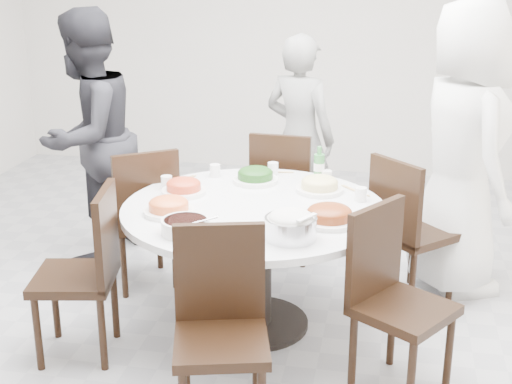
% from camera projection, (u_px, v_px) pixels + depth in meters
% --- Properties ---
extents(floor, '(6.00, 6.00, 0.01)m').
position_uv_depth(floor, '(250.00, 303.00, 4.51)').
color(floor, '#ABACB0').
rests_on(floor, ground).
extents(wall_back, '(6.00, 0.01, 2.80)m').
position_uv_depth(wall_back, '(311.00, 30.00, 6.85)').
color(wall_back, silver).
rests_on(wall_back, ground).
extents(dining_table, '(1.50, 1.50, 0.75)m').
position_uv_depth(dining_table, '(254.00, 267.00, 4.13)').
color(dining_table, white).
rests_on(dining_table, floor).
extents(chair_ne, '(0.59, 0.59, 0.95)m').
position_uv_depth(chair_ne, '(415.00, 230.00, 4.42)').
color(chair_ne, black).
rests_on(chair_ne, floor).
extents(chair_n, '(0.44, 0.44, 0.95)m').
position_uv_depth(chair_n, '(285.00, 193.00, 5.09)').
color(chair_n, black).
rests_on(chair_n, floor).
extents(chair_nw, '(0.59, 0.59, 0.95)m').
position_uv_depth(chair_nw, '(140.00, 216.00, 4.66)').
color(chair_nw, black).
rests_on(chair_nw, floor).
extents(chair_sw, '(0.49, 0.49, 0.95)m').
position_uv_depth(chair_sw, '(74.00, 274.00, 3.81)').
color(chair_sw, black).
rests_on(chair_sw, floor).
extents(chair_s, '(0.51, 0.51, 0.95)m').
position_uv_depth(chair_s, '(221.00, 338.00, 3.18)').
color(chair_s, black).
rests_on(chair_s, floor).
extents(chair_se, '(0.58, 0.58, 0.95)m').
position_uv_depth(chair_se, '(404.00, 305.00, 3.47)').
color(chair_se, black).
rests_on(chair_se, floor).
extents(diner_right, '(0.88, 1.07, 1.87)m').
position_uv_depth(diner_right, '(463.00, 150.00, 4.47)').
color(diner_right, silver).
rests_on(diner_right, floor).
extents(diner_middle, '(0.67, 0.56, 1.56)m').
position_uv_depth(diner_middle, '(300.00, 138.00, 5.37)').
color(diner_middle, black).
rests_on(diner_middle, floor).
extents(diner_left, '(0.85, 0.99, 1.77)m').
position_uv_depth(diner_left, '(88.00, 138.00, 4.95)').
color(diner_left, black).
rests_on(diner_left, floor).
extents(dish_greens, '(0.28, 0.28, 0.07)m').
position_uv_depth(dish_greens, '(255.00, 177.00, 4.43)').
color(dish_greens, white).
rests_on(dish_greens, dining_table).
extents(dish_pale, '(0.28, 0.28, 0.08)m').
position_uv_depth(dish_pale, '(320.00, 186.00, 4.25)').
color(dish_pale, white).
rests_on(dish_pale, dining_table).
extents(dish_orange, '(0.26, 0.26, 0.07)m').
position_uv_depth(dish_orange, '(184.00, 188.00, 4.22)').
color(dish_orange, white).
rests_on(dish_orange, dining_table).
extents(dish_redbrown, '(0.31, 0.31, 0.08)m').
position_uv_depth(dish_redbrown, '(329.00, 216.00, 3.76)').
color(dish_redbrown, white).
rests_on(dish_redbrown, dining_table).
extents(dish_tofu, '(0.28, 0.28, 0.07)m').
position_uv_depth(dish_tofu, '(169.00, 208.00, 3.89)').
color(dish_tofu, white).
rests_on(dish_tofu, dining_table).
extents(rice_bowl, '(0.26, 0.26, 0.11)m').
position_uv_depth(rice_bowl, '(291.00, 228.00, 3.55)').
color(rice_bowl, silver).
rests_on(rice_bowl, dining_table).
extents(soup_bowl, '(0.25, 0.25, 0.08)m').
position_uv_depth(soup_bowl, '(185.00, 226.00, 3.62)').
color(soup_bowl, white).
rests_on(soup_bowl, dining_table).
extents(beverage_bottle, '(0.07, 0.07, 0.23)m').
position_uv_depth(beverage_bottle, '(319.00, 164.00, 4.40)').
color(beverage_bottle, '#327E3B').
rests_on(beverage_bottle, dining_table).
extents(tea_cups, '(0.07, 0.07, 0.08)m').
position_uv_depth(tea_cups, '(272.00, 169.00, 4.56)').
color(tea_cups, white).
rests_on(tea_cups, dining_table).
extents(chopsticks, '(0.24, 0.04, 0.01)m').
position_uv_depth(chopsticks, '(273.00, 172.00, 4.63)').
color(chopsticks, tan).
rests_on(chopsticks, dining_table).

